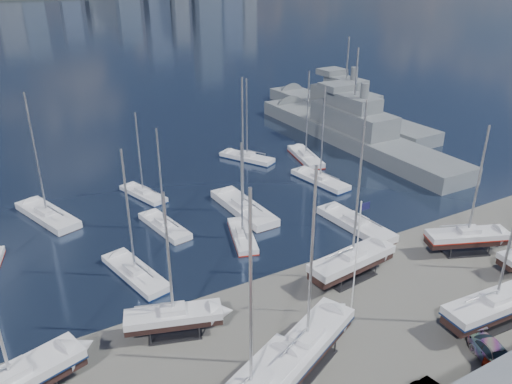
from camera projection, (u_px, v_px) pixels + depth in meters
ground at (343, 325)px, 44.06m from camera, size 1400.00×1400.00×0.00m
water at (3, 22)px, 289.13m from camera, size 1400.00×600.00×0.40m
sailboat_cradle_0 at (12, 383)px, 35.18m from camera, size 10.60×5.57×16.46m
sailboat_cradle_2 at (174, 317)px, 42.08m from camera, size 8.46×4.75×13.52m
sailboat_cradle_3 at (307, 344)px, 38.74m from camera, size 10.89×7.04×17.05m
sailboat_cradle_4 at (352, 261)px, 49.89m from camera, size 10.05×3.77×16.02m
sailboat_cradle_5 at (495, 305)px, 43.26m from camera, size 10.30×3.54×16.34m
sailboat_cradle_6 at (467, 237)px, 54.49m from camera, size 9.26×5.76×14.63m
sailboat_moored_2 at (48, 217)px, 62.58m from camera, size 6.46×11.54×16.80m
sailboat_moored_3 at (136, 274)px, 50.81m from camera, size 4.68×10.03×14.47m
sailboat_moored_4 at (165, 227)px, 60.11m from camera, size 3.86×9.06×13.26m
sailboat_moored_5 at (143, 195)px, 68.65m from camera, size 4.60×8.64×12.43m
sailboat_moored_6 at (242, 236)px, 57.99m from camera, size 4.78×8.56×12.33m
sailboat_moored_7 at (243, 209)px, 64.40m from camera, size 3.74×12.11×18.14m
sailboat_moored_8 at (247, 158)px, 81.67m from camera, size 6.69×9.49×13.98m
sailboat_moored_9 at (355, 225)px, 60.48m from camera, size 3.79×11.10×16.49m
sailboat_moored_10 at (320, 181)px, 73.03m from camera, size 4.07×10.19×14.82m
sailboat_moored_11 at (306, 158)px, 81.97m from camera, size 5.14×10.49×15.11m
naval_ship_east at (351, 134)px, 89.41m from camera, size 8.38×48.98×18.40m
naval_ship_west at (344, 111)px, 103.63m from camera, size 8.50×45.53×18.08m
car_d at (496, 356)px, 39.51m from camera, size 3.68×5.74×1.55m
flagpole at (357, 252)px, 42.89m from camera, size 1.01×0.12×11.38m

